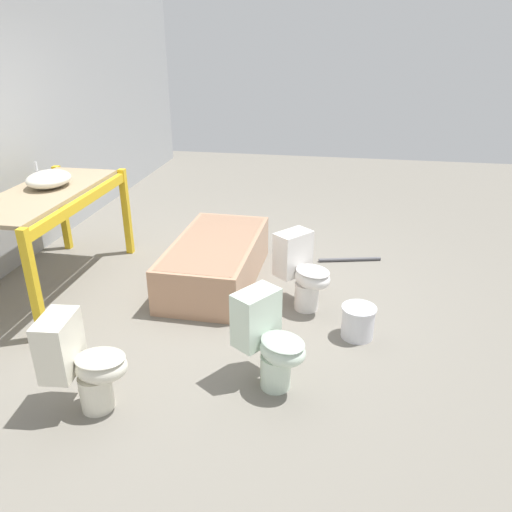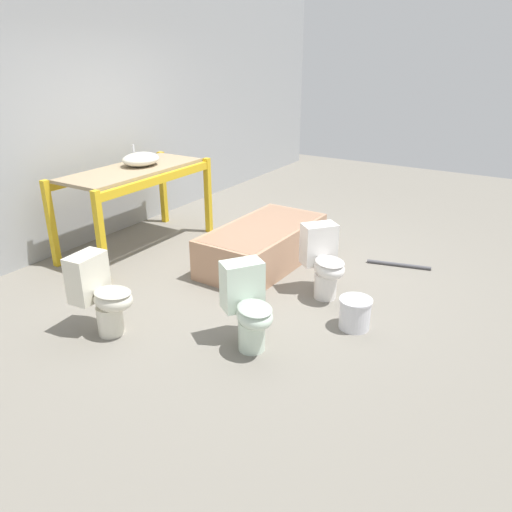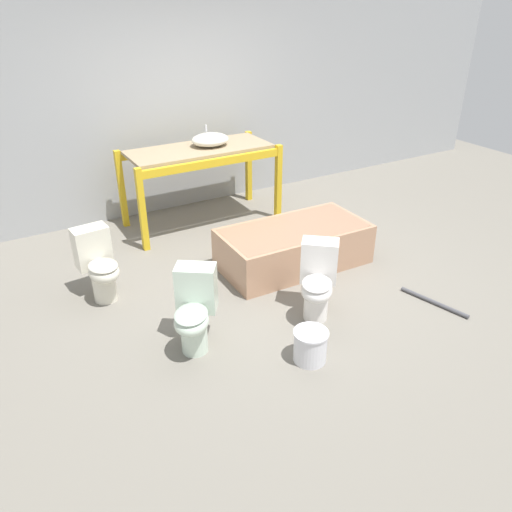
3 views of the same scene
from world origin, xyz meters
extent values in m
plane|color=slate|center=(0.00, 0.00, 0.00)|extent=(12.00, 12.00, 0.00)
cube|color=gold|center=(-0.93, 1.15, 0.48)|extent=(0.07, 0.07, 0.96)
cube|color=gold|center=(0.84, 1.15, 0.48)|extent=(0.07, 0.07, 0.96)
cube|color=gold|center=(0.84, 1.91, 0.48)|extent=(0.07, 0.07, 0.96)
cube|color=gold|center=(-0.05, 1.15, 0.88)|extent=(1.77, 0.06, 0.09)
cube|color=gold|center=(-0.05, 1.91, 0.88)|extent=(1.77, 0.06, 0.09)
cube|color=#998466|center=(-0.05, 1.53, 0.94)|extent=(1.70, 0.69, 0.04)
ellipsoid|color=silver|center=(0.10, 1.54, 1.04)|extent=(0.46, 0.38, 0.15)
cylinder|color=silver|center=(0.10, 1.64, 1.15)|extent=(0.02, 0.02, 0.08)
cube|color=tan|center=(0.32, 0.02, 0.22)|extent=(1.57, 0.81, 0.43)
cube|color=#977056|center=(0.32, 0.02, 0.35)|extent=(1.49, 0.73, 0.18)
cylinder|color=white|center=(-0.07, -0.92, 0.13)|extent=(0.21, 0.21, 0.25)
ellipsoid|color=white|center=(-0.11, -0.96, 0.33)|extent=(0.43, 0.44, 0.19)
ellipsoid|color=beige|center=(-0.11, -0.96, 0.40)|extent=(0.41, 0.42, 0.03)
cube|color=white|center=(0.05, -0.77, 0.48)|extent=(0.37, 0.36, 0.40)
cylinder|color=silver|center=(-1.62, 0.34, 0.13)|extent=(0.21, 0.21, 0.25)
ellipsoid|color=silver|center=(-1.61, 0.28, 0.33)|extent=(0.30, 0.37, 0.19)
ellipsoid|color=#B3AF9F|center=(-1.61, 0.28, 0.40)|extent=(0.29, 0.35, 0.03)
cube|color=silver|center=(-1.64, 0.53, 0.48)|extent=(0.34, 0.22, 0.40)
cylinder|color=silver|center=(-1.20, -0.79, 0.13)|extent=(0.21, 0.21, 0.25)
ellipsoid|color=silver|center=(-1.23, -0.84, 0.33)|extent=(0.42, 0.44, 0.19)
ellipsoid|color=#A3B3A3|center=(-1.23, -0.84, 0.40)|extent=(0.40, 0.41, 0.03)
cube|color=silver|center=(-1.09, -0.63, 0.48)|extent=(0.38, 0.34, 0.40)
cylinder|color=silver|center=(-0.46, -1.36, 0.14)|extent=(0.26, 0.26, 0.27)
cylinder|color=silver|center=(-0.46, -1.36, 0.26)|extent=(0.28, 0.28, 0.02)
cylinder|color=#4C4C51|center=(1.03, -1.30, 0.02)|extent=(0.20, 0.67, 0.04)
camera|label=1|loc=(-4.02, -1.15, 2.29)|focal=35.00mm
camera|label=2|loc=(-4.06, -2.61, 2.23)|focal=35.00mm
camera|label=3|loc=(-2.41, -3.86, 2.61)|focal=35.00mm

